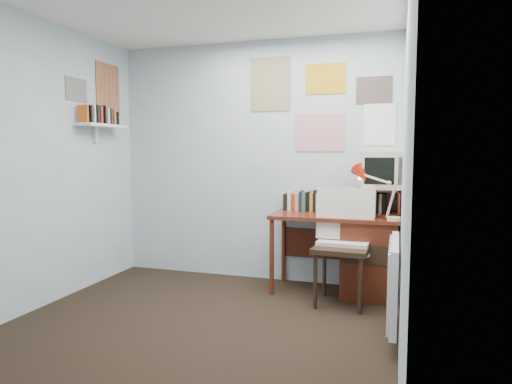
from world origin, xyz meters
The scene contains 14 objects.
ground centered at (0.00, 0.00, 0.00)m, with size 3.50×3.50×0.00m, color black.
back_wall centered at (0.00, 1.75, 1.25)m, with size 3.00×0.02×2.50m, color silver.
left_wall centered at (-1.50, 0.00, 1.25)m, with size 0.02×3.50×2.50m, color silver.
right_wall centered at (1.50, 0.00, 1.25)m, with size 0.02×3.50×2.50m, color silver.
desk centered at (1.17, 1.48, 0.41)m, with size 1.20×0.55×0.76m.
desk_chair centered at (1.01, 1.14, 0.51)m, with size 0.52×0.49×1.01m, color black.
desk_lamp centered at (1.44, 1.26, 0.98)m, with size 0.31×0.26×0.44m, color #AD1A0B.
tv_riser centered at (1.29, 1.59, 0.89)m, with size 0.40×0.30×0.25m, color #5E2515.
crt_tv centered at (1.32, 1.61, 1.20)m, with size 0.40×0.37×0.38m, color beige.
book_row centered at (0.66, 1.66, 0.87)m, with size 0.60×0.14×0.22m, color #5E2515.
radiator centered at (1.46, 0.55, 0.42)m, with size 0.09×0.80×0.60m, color white.
wall_shelf centered at (-1.40, 1.10, 1.62)m, with size 0.20×0.62×0.24m, color white.
posters_back centered at (0.70, 1.74, 1.85)m, with size 1.20×0.01×0.90m, color white.
posters_left centered at (-1.49, 1.10, 2.00)m, with size 0.01×0.70×0.60m, color white.
Camera 1 is at (1.47, -2.86, 1.38)m, focal length 32.00 mm.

